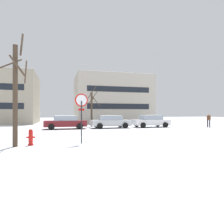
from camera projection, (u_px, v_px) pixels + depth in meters
The scene contains 11 objects.
ground_plane at pixel (101, 138), 13.69m from camera, with size 120.00×120.00×0.00m, color white.
road_surface at pixel (93, 133), 17.12m from camera, with size 80.00×9.11×0.00m.
stop_sign at pixel (81, 108), 11.37m from camera, with size 0.75×0.17×2.88m.
fire_hydrant at pixel (31, 137), 10.72m from camera, with size 0.44×0.30×0.92m.
parked_car_maroon at pixel (65, 122), 21.51m from camera, with size 4.49×2.07×1.46m.
parked_car_silver at pixel (111, 122), 22.80m from camera, with size 4.54×2.13×1.46m.
parked_car_white at pixel (151, 121), 24.14m from camera, with size 4.49×2.16×1.49m.
pedestrian_crossing at pixel (209, 119), 24.09m from camera, with size 0.54×0.44×1.64m.
tree_far_left at pixel (92, 107), 25.07m from camera, with size 1.58×1.85×5.26m.
tree_near_corner at pixel (15, 92), 10.33m from camera, with size 1.85×1.76×5.91m.
building_far_right at pixel (111, 99), 37.29m from camera, with size 13.30×10.13×8.55m.
Camera 1 is at (-2.83, -13.42, 1.78)m, focal length 31.65 mm.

